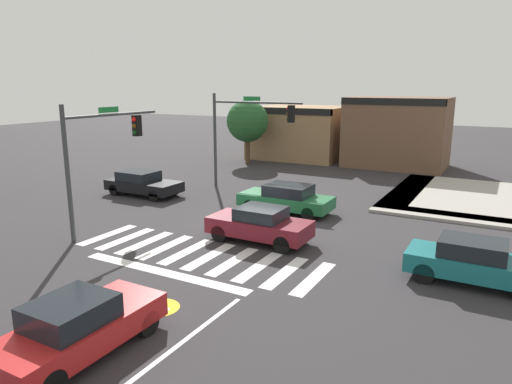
{
  "coord_description": "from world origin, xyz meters",
  "views": [
    {
      "loc": [
        9.93,
        -17.91,
        6.25
      ],
      "look_at": [
        0.4,
        -0.68,
        1.67
      ],
      "focal_mm": 32.65,
      "sensor_mm": 36.0,
      "label": 1
    }
  ],
  "objects_px": {
    "traffic_signal_southwest": "(102,144)",
    "car_green": "(286,198)",
    "car_red": "(78,327)",
    "car_teal": "(475,262)",
    "car_maroon": "(260,224)",
    "car_black": "(143,183)",
    "traffic_signal_northwest": "(247,124)",
    "roadside_tree": "(247,121)"
  },
  "relations": [
    {
      "from": "car_black",
      "to": "car_red",
      "type": "relative_size",
      "value": 1.05
    },
    {
      "from": "car_green",
      "to": "car_black",
      "type": "distance_m",
      "value": 8.81
    },
    {
      "from": "traffic_signal_southwest",
      "to": "car_teal",
      "type": "xyz_separation_m",
      "value": [
        14.5,
        1.57,
        -3.03
      ]
    },
    {
      "from": "traffic_signal_northwest",
      "to": "car_teal",
      "type": "xyz_separation_m",
      "value": [
        13.13,
        -8.23,
        -3.22
      ]
    },
    {
      "from": "traffic_signal_southwest",
      "to": "car_black",
      "type": "distance_m",
      "value": 7.23
    },
    {
      "from": "traffic_signal_southwest",
      "to": "car_black",
      "type": "bearing_deg",
      "value": 29.17
    },
    {
      "from": "car_green",
      "to": "roadside_tree",
      "type": "relative_size",
      "value": 0.92
    },
    {
      "from": "traffic_signal_southwest",
      "to": "car_maroon",
      "type": "distance_m",
      "value": 7.46
    },
    {
      "from": "traffic_signal_southwest",
      "to": "car_green",
      "type": "height_order",
      "value": "traffic_signal_southwest"
    },
    {
      "from": "traffic_signal_northwest",
      "to": "roadside_tree",
      "type": "relative_size",
      "value": 1.16
    },
    {
      "from": "car_maroon",
      "to": "car_teal",
      "type": "xyz_separation_m",
      "value": [
        7.94,
        -0.26,
        0.0
      ]
    },
    {
      "from": "traffic_signal_northwest",
      "to": "car_black",
      "type": "relative_size",
      "value": 1.34
    },
    {
      "from": "roadside_tree",
      "to": "traffic_signal_southwest",
      "type": "bearing_deg",
      "value": -79.59
    },
    {
      "from": "roadside_tree",
      "to": "car_green",
      "type": "bearing_deg",
      "value": -52.42
    },
    {
      "from": "car_maroon",
      "to": "car_black",
      "type": "xyz_separation_m",
      "value": [
        -9.75,
        3.88,
        -0.03
      ]
    },
    {
      "from": "car_green",
      "to": "car_red",
      "type": "relative_size",
      "value": 1.1
    },
    {
      "from": "traffic_signal_northwest",
      "to": "car_red",
      "type": "height_order",
      "value": "traffic_signal_northwest"
    },
    {
      "from": "car_maroon",
      "to": "car_red",
      "type": "xyz_separation_m",
      "value": [
        0.19,
        -9.19,
        -0.0
      ]
    },
    {
      "from": "car_green",
      "to": "car_red",
      "type": "distance_m",
      "value": 13.82
    },
    {
      "from": "car_maroon",
      "to": "car_green",
      "type": "xyz_separation_m",
      "value": [
        -0.98,
        4.58,
        -0.02
      ]
    },
    {
      "from": "car_maroon",
      "to": "traffic_signal_southwest",
      "type": "bearing_deg",
      "value": 15.62
    },
    {
      "from": "traffic_signal_southwest",
      "to": "roadside_tree",
      "type": "height_order",
      "value": "traffic_signal_southwest"
    },
    {
      "from": "car_black",
      "to": "roadside_tree",
      "type": "distance_m",
      "value": 12.55
    },
    {
      "from": "car_teal",
      "to": "car_maroon",
      "type": "bearing_deg",
      "value": -1.89
    },
    {
      "from": "traffic_signal_southwest",
      "to": "car_black",
      "type": "relative_size",
      "value": 1.26
    },
    {
      "from": "roadside_tree",
      "to": "car_teal",
      "type": "bearing_deg",
      "value": -42.64
    },
    {
      "from": "car_teal",
      "to": "car_green",
      "type": "bearing_deg",
      "value": -28.53
    },
    {
      "from": "traffic_signal_southwest",
      "to": "car_red",
      "type": "relative_size",
      "value": 1.31
    },
    {
      "from": "traffic_signal_southwest",
      "to": "car_maroon",
      "type": "bearing_deg",
      "value": -74.38
    },
    {
      "from": "car_maroon",
      "to": "car_red",
      "type": "bearing_deg",
      "value": 91.17
    },
    {
      "from": "car_teal",
      "to": "car_red",
      "type": "relative_size",
      "value": 1.0
    },
    {
      "from": "roadside_tree",
      "to": "car_black",
      "type": "bearing_deg",
      "value": -89.47
    },
    {
      "from": "traffic_signal_northwest",
      "to": "traffic_signal_southwest",
      "type": "xyz_separation_m",
      "value": [
        -1.37,
        -9.8,
        -0.19
      ]
    },
    {
      "from": "traffic_signal_northwest",
      "to": "car_teal",
      "type": "height_order",
      "value": "traffic_signal_northwest"
    },
    {
      "from": "car_green",
      "to": "car_maroon",
      "type": "bearing_deg",
      "value": -77.96
    },
    {
      "from": "traffic_signal_southwest",
      "to": "car_teal",
      "type": "relative_size",
      "value": 1.31
    },
    {
      "from": "traffic_signal_southwest",
      "to": "car_green",
      "type": "bearing_deg",
      "value": -41.04
    },
    {
      "from": "roadside_tree",
      "to": "traffic_signal_northwest",
      "type": "bearing_deg",
      "value": -60.24
    },
    {
      "from": "car_green",
      "to": "car_black",
      "type": "height_order",
      "value": "car_green"
    },
    {
      "from": "car_black",
      "to": "traffic_signal_southwest",
      "type": "bearing_deg",
      "value": -60.83
    },
    {
      "from": "traffic_signal_southwest",
      "to": "car_red",
      "type": "height_order",
      "value": "traffic_signal_southwest"
    },
    {
      "from": "traffic_signal_southwest",
      "to": "car_maroon",
      "type": "relative_size",
      "value": 1.32
    }
  ]
}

